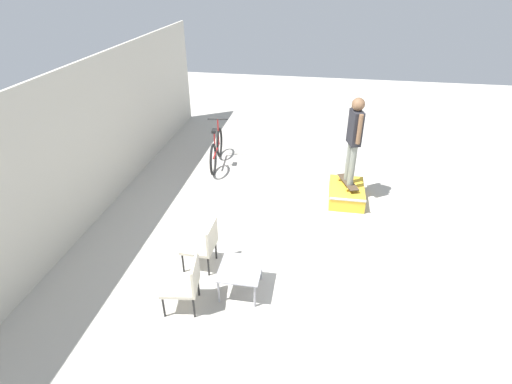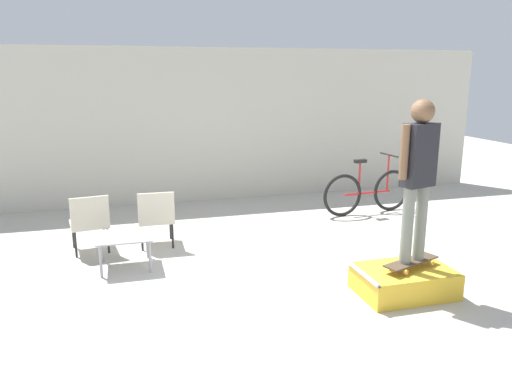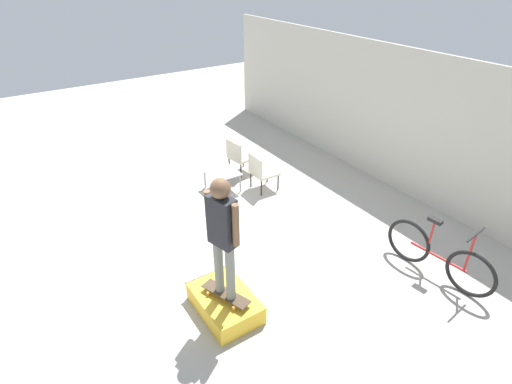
# 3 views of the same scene
# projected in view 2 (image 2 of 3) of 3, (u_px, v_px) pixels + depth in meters

# --- Properties ---
(ground_plane) EXTENTS (24.00, 24.00, 0.00)m
(ground_plane) POSITION_uv_depth(u_px,v_px,m) (272.00, 287.00, 6.04)
(ground_plane) COLOR #B7B2A8
(house_wall_back) EXTENTS (12.00, 0.06, 3.00)m
(house_wall_back) POSITION_uv_depth(u_px,v_px,m) (206.00, 126.00, 9.83)
(house_wall_back) COLOR beige
(house_wall_back) RESTS_ON ground_plane
(skate_ramp_box) EXTENTS (1.11, 0.73, 0.33)m
(skate_ramp_box) POSITION_uv_depth(u_px,v_px,m) (404.00, 281.00, 5.82)
(skate_ramp_box) COLOR gold
(skate_ramp_box) RESTS_ON ground_plane
(skateboard_on_ramp) EXTENTS (0.79, 0.45, 0.07)m
(skateboard_on_ramp) POSITION_uv_depth(u_px,v_px,m) (411.00, 262.00, 5.77)
(skateboard_on_ramp) COLOR #473828
(skateboard_on_ramp) RESTS_ON skate_ramp_box
(person_skater) EXTENTS (0.55, 0.30, 1.84)m
(person_skater) POSITION_uv_depth(u_px,v_px,m) (418.00, 167.00, 5.51)
(person_skater) COLOR gray
(person_skater) RESTS_ON skateboard_on_ramp
(coffee_table) EXTENTS (0.71, 0.66, 0.44)m
(coffee_table) POSITION_uv_depth(u_px,v_px,m) (124.00, 239.00, 6.55)
(coffee_table) COLOR #9E9EA3
(coffee_table) RESTS_ON ground_plane
(patio_chair_left) EXTENTS (0.59, 0.59, 0.86)m
(patio_chair_left) POSITION_uv_depth(u_px,v_px,m) (90.00, 220.00, 7.09)
(patio_chair_left) COLOR black
(patio_chair_left) RESTS_ON ground_plane
(patio_chair_right) EXTENTS (0.53, 0.53, 0.86)m
(patio_chair_right) POSITION_uv_depth(u_px,v_px,m) (156.00, 216.00, 7.33)
(patio_chair_right) COLOR black
(patio_chair_right) RESTS_ON ground_plane
(bicycle) EXTENTS (1.82, 0.52, 1.08)m
(bicycle) POSITION_uv_depth(u_px,v_px,m) (368.00, 192.00, 9.09)
(bicycle) COLOR black
(bicycle) RESTS_ON ground_plane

